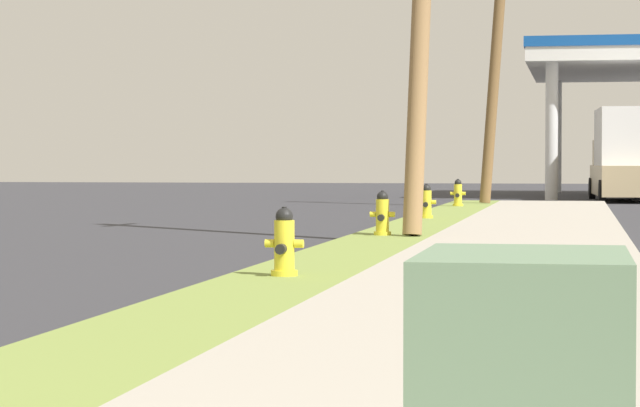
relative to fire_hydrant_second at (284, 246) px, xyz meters
The scene contains 6 objects.
fire_hydrant_second is the anchor object (origin of this frame).
fire_hydrant_third 8.19m from the fire_hydrant_second, 90.65° to the left, with size 0.42×0.37×0.74m.
fire_hydrant_fourth 15.10m from the fire_hydrant_second, 90.42° to the left, with size 0.42×0.37×0.74m.
fire_hydrant_fifth 23.17m from the fire_hydrant_second, 90.30° to the left, with size 0.42×0.38×0.74m.
utility_pole_background 26.38m from the fire_hydrant_second, 88.37° to the left, with size 1.49×0.66×8.86m.
truck_tan_at_forecourt 33.10m from the fire_hydrant_second, 81.80° to the left, with size 2.42×6.49×3.11m.
Camera 1 is at (3.76, -3.09, 1.36)m, focal length 76.55 mm.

